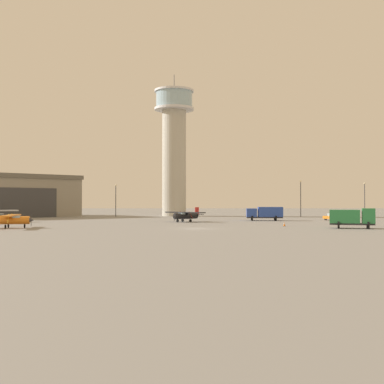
% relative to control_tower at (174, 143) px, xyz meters
% --- Properties ---
extents(ground_plane, '(400.00, 400.00, 0.00)m').
position_rel_control_tower_xyz_m(ground_plane, '(4.61, -59.21, -18.78)').
color(ground_plane, gray).
extents(control_tower, '(10.16, 10.16, 36.50)m').
position_rel_control_tower_xyz_m(control_tower, '(0.00, 0.00, 0.00)').
color(control_tower, '#B2AD9E').
rests_on(control_tower, ground_plane).
extents(hangar, '(39.07, 38.32, 10.17)m').
position_rel_control_tower_xyz_m(hangar, '(-41.88, -5.40, -13.68)').
color(hangar, gray).
rests_on(hangar, ground_plane).
extents(airplane_orange, '(7.27, 9.29, 2.73)m').
position_rel_control_tower_xyz_m(airplane_orange, '(-21.67, -58.21, -17.50)').
color(airplane_orange, orange).
rests_on(airplane_orange, ground_plane).
extents(airplane_black, '(7.48, 7.19, 2.67)m').
position_rel_control_tower_xyz_m(airplane_black, '(3.26, -37.05, -17.53)').
color(airplane_black, black).
rests_on(airplane_black, ground_plane).
extents(truck_box_blue, '(7.17, 3.69, 2.67)m').
position_rel_control_tower_xyz_m(truck_box_blue, '(18.72, -30.79, -17.24)').
color(truck_box_blue, '#38383D').
rests_on(truck_box_blue, ground_plane).
extents(truck_box_green, '(6.40, 4.10, 2.81)m').
position_rel_control_tower_xyz_m(truck_box_green, '(26.47, -59.09, -17.22)').
color(truck_box_green, '#38383D').
rests_on(truck_box_green, ground_plane).
extents(car_orange, '(4.79, 3.88, 1.37)m').
position_rel_control_tower_xyz_m(car_orange, '(32.90, -28.59, -18.03)').
color(car_orange, orange).
rests_on(car_orange, ground_plane).
extents(light_post_west, '(0.44, 0.44, 8.87)m').
position_rel_control_tower_xyz_m(light_post_west, '(31.06, -7.04, -13.51)').
color(light_post_west, '#38383D').
rests_on(light_post_west, ground_plane).
extents(light_post_east, '(0.44, 0.44, 7.95)m').
position_rel_control_tower_xyz_m(light_post_east, '(-14.26, -5.06, -13.99)').
color(light_post_east, '#38383D').
rests_on(light_post_east, ground_plane).
extents(light_post_north, '(0.44, 0.44, 8.44)m').
position_rel_control_tower_xyz_m(light_post_north, '(47.50, -4.79, -13.73)').
color(light_post_north, '#38383D').
rests_on(light_post_north, ground_plane).
extents(traffic_cone_near_left, '(0.36, 0.36, 0.64)m').
position_rel_control_tower_xyz_m(traffic_cone_near_left, '(18.21, -52.85, -18.46)').
color(traffic_cone_near_left, black).
rests_on(traffic_cone_near_left, ground_plane).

